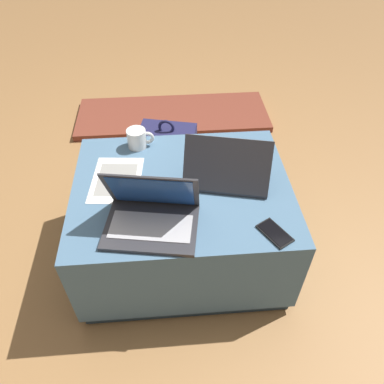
{
  "coord_description": "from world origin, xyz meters",
  "views": [
    {
      "loc": [
        -0.05,
        -1.16,
        1.56
      ],
      "look_at": [
        0.03,
        -0.12,
        0.54
      ],
      "focal_mm": 35.0,
      "sensor_mm": 36.0,
      "label": 1
    }
  ],
  "objects_px": {
    "cell_phone": "(275,233)",
    "backpack": "(169,158)",
    "paper_sheet": "(117,179)",
    "coffee_mug": "(138,138)",
    "laptop_near": "(152,214)",
    "laptop_far": "(227,172)"
  },
  "relations": [
    {
      "from": "cell_phone",
      "to": "backpack",
      "type": "distance_m",
      "value": 0.95
    },
    {
      "from": "paper_sheet",
      "to": "coffee_mug",
      "type": "distance_m",
      "value": 0.25
    },
    {
      "from": "cell_phone",
      "to": "paper_sheet",
      "type": "distance_m",
      "value": 0.71
    },
    {
      "from": "laptop_near",
      "to": "laptop_far",
      "type": "relative_size",
      "value": 0.98
    },
    {
      "from": "cell_phone",
      "to": "laptop_far",
      "type": "bearing_deg",
      "value": -96.01
    },
    {
      "from": "laptop_near",
      "to": "laptop_far",
      "type": "bearing_deg",
      "value": 44.38
    },
    {
      "from": "backpack",
      "to": "coffee_mug",
      "type": "relative_size",
      "value": 3.54
    },
    {
      "from": "laptop_near",
      "to": "laptop_far",
      "type": "height_order",
      "value": "laptop_near"
    },
    {
      "from": "laptop_far",
      "to": "backpack",
      "type": "bearing_deg",
      "value": -51.77
    },
    {
      "from": "backpack",
      "to": "laptop_near",
      "type": "bearing_deg",
      "value": 97.57
    },
    {
      "from": "laptop_near",
      "to": "laptop_far",
      "type": "distance_m",
      "value": 0.39
    },
    {
      "from": "cell_phone",
      "to": "backpack",
      "type": "bearing_deg",
      "value": -95.34
    },
    {
      "from": "laptop_near",
      "to": "coffee_mug",
      "type": "relative_size",
      "value": 3.02
    },
    {
      "from": "cell_phone",
      "to": "backpack",
      "type": "relative_size",
      "value": 0.34
    },
    {
      "from": "backpack",
      "to": "cell_phone",
      "type": "bearing_deg",
      "value": 128.31
    },
    {
      "from": "laptop_near",
      "to": "paper_sheet",
      "type": "distance_m",
      "value": 0.31
    },
    {
      "from": "laptop_far",
      "to": "laptop_near",
      "type": "bearing_deg",
      "value": 47.77
    },
    {
      "from": "laptop_near",
      "to": "cell_phone",
      "type": "height_order",
      "value": "laptop_near"
    },
    {
      "from": "laptop_near",
      "to": "backpack",
      "type": "height_order",
      "value": "laptop_near"
    },
    {
      "from": "laptop_far",
      "to": "paper_sheet",
      "type": "relative_size",
      "value": 1.27
    },
    {
      "from": "paper_sheet",
      "to": "laptop_near",
      "type": "bearing_deg",
      "value": -54.38
    },
    {
      "from": "laptop_far",
      "to": "coffee_mug",
      "type": "distance_m",
      "value": 0.47
    }
  ]
}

